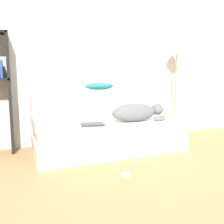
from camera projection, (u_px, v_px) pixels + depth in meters
wall_back at (104, 51)px, 3.75m from camera, size 7.22×0.06×2.70m
couch at (109, 137)px, 3.30m from camera, size 1.92×0.84×0.38m
couch_backrest at (100, 104)px, 3.56m from camera, size 1.88×0.15×0.41m
couch_arm_left at (40, 123)px, 2.93m from camera, size 0.15×0.65×0.12m
couch_arm_right at (167, 114)px, 3.59m from camera, size 0.15×0.65×0.12m
dog at (137, 112)px, 3.32m from camera, size 0.75×0.26×0.24m
laptop at (92, 124)px, 3.09m from camera, size 0.32×0.27×0.02m
throw_pillow at (99, 86)px, 3.50m from camera, size 0.42×0.19×0.09m
floor_lamp at (177, 58)px, 3.99m from camera, size 0.24×0.24×1.53m
power_adapter at (126, 175)px, 2.47m from camera, size 0.06×0.06×0.03m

